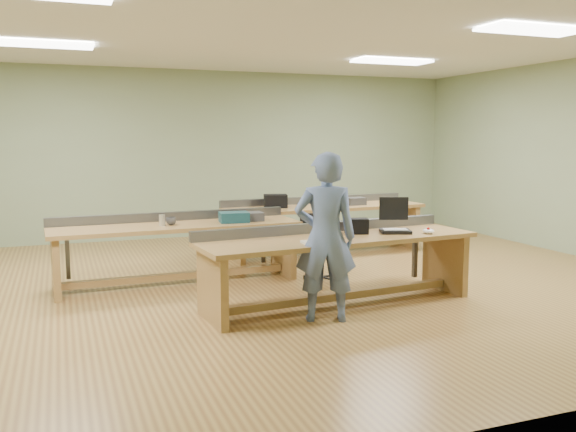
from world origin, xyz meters
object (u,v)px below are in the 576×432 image
at_px(workbench_mid, 177,239).
at_px(laptop_base, 395,231).
at_px(person, 325,237).
at_px(mug, 171,221).
at_px(camera_bag, 357,226).
at_px(drinks_can, 162,220).
at_px(workbench_back, 324,217).
at_px(parts_bin_teal, 234,217).
at_px(task_chair, 319,256).
at_px(workbench_front, 338,254).
at_px(parts_bin_grey, 247,217).

relative_size(workbench_mid, laptop_base, 9.29).
relative_size(person, mug, 13.85).
relative_size(person, camera_bag, 6.73).
relative_size(laptop_base, drinks_can, 2.48).
relative_size(workbench_back, parts_bin_teal, 8.93).
relative_size(person, laptop_base, 5.09).
bearing_deg(task_chair, drinks_can, 160.91).
bearing_deg(camera_bag, workbench_back, 91.23).
height_order(camera_bag, parts_bin_teal, camera_bag).
height_order(person, drinks_can, person).
xyz_separation_m(workbench_front, drinks_can, (-1.65, 1.47, 0.25)).
height_order(workbench_front, camera_bag, camera_bag).
xyz_separation_m(workbench_back, task_chair, (-0.79, -1.65, -0.25)).
bearing_deg(camera_bag, drinks_can, 162.40).
relative_size(workbench_back, drinks_can, 24.19).
xyz_separation_m(workbench_front, laptop_base, (0.71, -0.00, 0.21)).
relative_size(parts_bin_teal, drinks_can, 2.71).
xyz_separation_m(laptop_base, task_chair, (-0.43, 1.12, -0.46)).
distance_m(person, drinks_can, 2.34).
bearing_deg(parts_bin_teal, camera_bag, -52.92).
relative_size(parts_bin_grey, drinks_can, 2.98).
height_order(workbench_mid, parts_bin_grey, workbench_mid).
height_order(camera_bag, parts_bin_grey, camera_bag).
height_order(mug, drinks_can, drinks_can).
xyz_separation_m(camera_bag, parts_bin_grey, (-0.84, 1.41, -0.03)).
distance_m(workbench_back, mug, 2.91).
bearing_deg(person, workbench_front, -107.85).
distance_m(parts_bin_grey, mug, 0.97).
height_order(person, task_chair, person).
distance_m(workbench_mid, parts_bin_grey, 0.93).
distance_m(task_chair, parts_bin_teal, 1.19).
relative_size(workbench_mid, workbench_back, 0.95).
distance_m(workbench_front, parts_bin_grey, 1.64).
xyz_separation_m(task_chair, parts_bin_grey, (-0.84, 0.39, 0.50)).
xyz_separation_m(person, camera_bag, (0.64, 0.59, -0.00)).
bearing_deg(workbench_mid, workbench_front, -49.19).
relative_size(parts_bin_teal, mug, 2.97).
relative_size(parts_bin_grey, mug, 3.27).
bearing_deg(workbench_mid, parts_bin_grey, -5.50).
bearing_deg(task_chair, camera_bag, -98.79).
xyz_separation_m(parts_bin_grey, drinks_can, (-1.08, -0.05, 0.01)).
height_order(workbench_back, task_chair, workbench_back).
bearing_deg(mug, laptop_base, -33.74).
height_order(workbench_mid, workbench_back, same).
height_order(workbench_front, workbench_back, same).
height_order(laptop_base, camera_bag, camera_bag).
distance_m(mug, drinks_can, 0.12).
xyz_separation_m(workbench_front, camera_bag, (0.28, 0.10, 0.27)).
relative_size(workbench_mid, parts_bin_teal, 8.50).
relative_size(task_chair, mug, 6.96).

